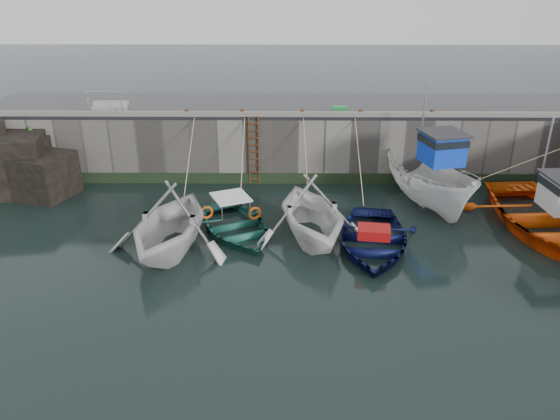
{
  "coord_description": "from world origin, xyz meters",
  "views": [
    {
      "loc": [
        -0.59,
        -13.86,
        9.27
      ],
      "look_at": [
        -0.75,
        4.21,
        1.2
      ],
      "focal_mm": 35.0,
      "sensor_mm": 36.0,
      "label": 1
    }
  ],
  "objects_px": {
    "boat_far_orange": "(551,220)",
    "bollard_e": "(432,113)",
    "boat_near_blacktrim": "(311,238)",
    "bollard_b": "(242,112)",
    "ladder": "(254,151)",
    "boat_near_white": "(172,249)",
    "bollard_c": "(302,113)",
    "boat_far_white": "(431,182)",
    "bollard_a": "(187,112)",
    "boat_near_navy": "(372,246)",
    "bollard_d": "(360,113)",
    "boat_near_blue": "(236,232)",
    "fish_crate": "(340,109)"
  },
  "relations": [
    {
      "from": "boat_near_blacktrim",
      "to": "bollard_c",
      "type": "height_order",
      "value": "bollard_c"
    },
    {
      "from": "boat_near_blue",
      "to": "bollard_d",
      "type": "height_order",
      "value": "bollard_d"
    },
    {
      "from": "ladder",
      "to": "boat_far_white",
      "type": "xyz_separation_m",
      "value": [
        7.56,
        -2.32,
        -0.57
      ]
    },
    {
      "from": "bollard_d",
      "to": "boat_near_white",
      "type": "bearing_deg",
      "value": -137.32
    },
    {
      "from": "boat_far_orange",
      "to": "bollard_b",
      "type": "xyz_separation_m",
      "value": [
        -12.0,
        5.31,
        2.79
      ]
    },
    {
      "from": "boat_near_navy",
      "to": "bollard_c",
      "type": "distance_m",
      "value": 7.69
    },
    {
      "from": "ladder",
      "to": "boat_near_white",
      "type": "distance_m",
      "value": 7.22
    },
    {
      "from": "ladder",
      "to": "bollard_b",
      "type": "relative_size",
      "value": 11.43
    },
    {
      "from": "boat_far_white",
      "to": "bollard_a",
      "type": "bearing_deg",
      "value": 152.31
    },
    {
      "from": "boat_near_white",
      "to": "boat_near_navy",
      "type": "xyz_separation_m",
      "value": [
        7.23,
        0.35,
        0.0
      ]
    },
    {
      "from": "bollard_d",
      "to": "bollard_e",
      "type": "height_order",
      "value": "same"
    },
    {
      "from": "bollard_d",
      "to": "boat_near_blacktrim",
      "type": "bearing_deg",
      "value": -112.25
    },
    {
      "from": "boat_near_blacktrim",
      "to": "bollard_b",
      "type": "xyz_separation_m",
      "value": [
        -2.89,
        5.88,
        3.3
      ]
    },
    {
      "from": "boat_far_white",
      "to": "bollard_e",
      "type": "xyz_separation_m",
      "value": [
        0.44,
        2.66,
        2.28
      ]
    },
    {
      "from": "bollard_d",
      "to": "boat_near_blue",
      "type": "bearing_deg",
      "value": -134.05
    },
    {
      "from": "boat_near_navy",
      "to": "fish_crate",
      "type": "height_order",
      "value": "fish_crate"
    },
    {
      "from": "bollard_c",
      "to": "bollard_d",
      "type": "xyz_separation_m",
      "value": [
        2.6,
        0.0,
        0.0
      ]
    },
    {
      "from": "ladder",
      "to": "boat_near_navy",
      "type": "relative_size",
      "value": 0.62
    },
    {
      "from": "bollard_b",
      "to": "bollard_d",
      "type": "height_order",
      "value": "same"
    },
    {
      "from": "bollard_d",
      "to": "bollard_e",
      "type": "xyz_separation_m",
      "value": [
        3.2,
        0.0,
        0.0
      ]
    },
    {
      "from": "ladder",
      "to": "boat_near_blue",
      "type": "xyz_separation_m",
      "value": [
        -0.44,
        -5.08,
        -1.59
      ]
    },
    {
      "from": "bollard_c",
      "to": "ladder",
      "type": "bearing_deg",
      "value": -171.33
    },
    {
      "from": "boat_far_orange",
      "to": "bollard_e",
      "type": "distance_m",
      "value": 6.95
    },
    {
      "from": "ladder",
      "to": "bollard_a",
      "type": "distance_m",
      "value": 3.47
    },
    {
      "from": "boat_near_navy",
      "to": "bollard_e",
      "type": "height_order",
      "value": "bollard_e"
    },
    {
      "from": "boat_far_orange",
      "to": "bollard_d",
      "type": "xyz_separation_m",
      "value": [
        -6.7,
        5.31,
        2.79
      ]
    },
    {
      "from": "boat_near_white",
      "to": "bollard_e",
      "type": "distance_m",
      "value": 13.09
    },
    {
      "from": "boat_far_white",
      "to": "bollard_d",
      "type": "height_order",
      "value": "boat_far_white"
    },
    {
      "from": "boat_near_white",
      "to": "boat_near_blue",
      "type": "bearing_deg",
      "value": 42.62
    },
    {
      "from": "ladder",
      "to": "boat_near_white",
      "type": "bearing_deg",
      "value": -112.04
    },
    {
      "from": "boat_near_blacktrim",
      "to": "bollard_b",
      "type": "relative_size",
      "value": 18.46
    },
    {
      "from": "ladder",
      "to": "bollard_d",
      "type": "relative_size",
      "value": 11.43
    },
    {
      "from": "boat_near_white",
      "to": "ladder",
      "type": "bearing_deg",
      "value": 77.3
    },
    {
      "from": "boat_near_navy",
      "to": "bollard_c",
      "type": "xyz_separation_m",
      "value": [
        -2.39,
        6.52,
        3.3
      ]
    },
    {
      "from": "boat_near_white",
      "to": "bollard_c",
      "type": "bearing_deg",
      "value": 64.13
    },
    {
      "from": "boat_near_navy",
      "to": "boat_near_blue",
      "type": "bearing_deg",
      "value": 175.58
    },
    {
      "from": "boat_near_blacktrim",
      "to": "bollard_c",
      "type": "bearing_deg",
      "value": 79.3
    },
    {
      "from": "boat_far_white",
      "to": "bollard_e",
      "type": "bearing_deg",
      "value": 67.12
    },
    {
      "from": "ladder",
      "to": "bollard_b",
      "type": "bearing_deg",
      "value": 146.14
    },
    {
      "from": "boat_near_white",
      "to": "boat_near_navy",
      "type": "distance_m",
      "value": 7.24
    },
    {
      "from": "bollard_d",
      "to": "boat_far_orange",
      "type": "bearing_deg",
      "value": -38.42
    },
    {
      "from": "boat_far_orange",
      "to": "fish_crate",
      "type": "xyz_separation_m",
      "value": [
        -7.57,
        5.91,
        2.79
      ]
    },
    {
      "from": "boat_far_orange",
      "to": "bollard_b",
      "type": "bearing_deg",
      "value": 152.52
    },
    {
      "from": "bollard_b",
      "to": "boat_near_blacktrim",
      "type": "bearing_deg",
      "value": -63.82
    },
    {
      "from": "ladder",
      "to": "boat_near_navy",
      "type": "distance_m",
      "value": 7.86
    },
    {
      "from": "ladder",
      "to": "boat_near_blue",
      "type": "bearing_deg",
      "value": -94.97
    },
    {
      "from": "boat_far_orange",
      "to": "bollard_a",
      "type": "relative_size",
      "value": 28.12
    },
    {
      "from": "boat_near_white",
      "to": "boat_far_white",
      "type": "bearing_deg",
      "value": 31.73
    },
    {
      "from": "boat_near_navy",
      "to": "bollard_a",
      "type": "relative_size",
      "value": 18.55
    },
    {
      "from": "ladder",
      "to": "bollard_a",
      "type": "height_order",
      "value": "bollard_a"
    }
  ]
}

